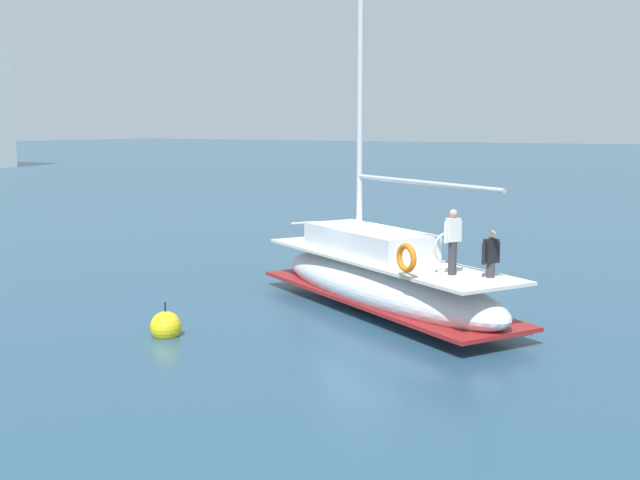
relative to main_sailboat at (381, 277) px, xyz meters
name	(u,v)px	position (x,y,z in m)	size (l,w,h in m)	color
ground_plane	(376,305)	(0.52, 0.41, -0.91)	(400.00, 400.00, 0.00)	#284C66
main_sailboat	(381,277)	(0.00, 0.00, 0.00)	(6.68, 9.58, 13.54)	silver
mooring_buoy	(166,327)	(-5.06, 3.20, -0.69)	(0.75, 0.75, 0.98)	yellow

